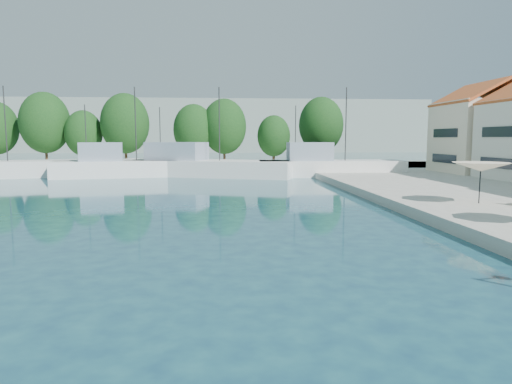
{
  "coord_description": "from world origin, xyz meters",
  "views": [
    {
      "loc": [
        -4.13,
        4.01,
        4.22
      ],
      "look_at": [
        -2.41,
        26.0,
        1.63
      ],
      "focal_mm": 32.0,
      "sensor_mm": 36.0,
      "label": 1
    }
  ],
  "objects": [
    {
      "name": "quay_far",
      "position": [
        -8.0,
        67.0,
        0.3
      ],
      "size": [
        90.0,
        16.0,
        0.6
      ],
      "primitive_type": "cube",
      "color": "#A5A195",
      "rests_on": "ground"
    },
    {
      "name": "hill_west",
      "position": [
        -30.0,
        160.0,
        8.0
      ],
      "size": [
        180.0,
        40.0,
        16.0
      ],
      "primitive_type": "cube",
      "color": "gray",
      "rests_on": "ground"
    },
    {
      "name": "hill_east",
      "position": [
        40.0,
        180.0,
        6.0
      ],
      "size": [
        140.0,
        40.0,
        12.0
      ],
      "primitive_type": "cube",
      "color": "gray",
      "rests_on": "ground"
    },
    {
      "name": "building_06",
      "position": [
        24.0,
        51.0,
        5.5
      ],
      "size": [
        9.0,
        8.8,
        10.2
      ],
      "color": "#F5E1C4",
      "rests_on": "quay_right"
    },
    {
      "name": "trawler_02",
      "position": [
        -15.2,
        54.93,
        1.07
      ],
      "size": [
        15.24,
        6.66,
        10.2
      ],
      "rotation": [
        0.0,
        0.0,
        0.2
      ],
      "color": "white",
      "rests_on": "ground"
    },
    {
      "name": "trawler_03",
      "position": [
        -6.65,
        55.72,
        1.07
      ],
      "size": [
        21.16,
        11.98,
        10.2
      ],
      "rotation": [
        0.0,
        0.0,
        -0.34
      ],
      "color": "white",
      "rests_on": "ground"
    },
    {
      "name": "trawler_04",
      "position": [
        7.72,
        53.98,
        1.07
      ],
      "size": [
        16.09,
        4.55,
        10.2
      ],
      "rotation": [
        0.0,
        0.0,
        -0.02
      ],
      "color": "white",
      "rests_on": "ground"
    },
    {
      "name": "tree_02",
      "position": [
        -28.45,
        70.12,
        6.4
      ],
      "size": [
        6.79,
        6.79,
        10.05
      ],
      "color": "#3F2B19",
      "rests_on": "quay_far"
    },
    {
      "name": "tree_03",
      "position": [
        -23.06,
        69.42,
        4.94
      ],
      "size": [
        5.08,
        5.08,
        7.52
      ],
      "color": "#3F2B19",
      "rests_on": "quay_far"
    },
    {
      "name": "tree_04",
      "position": [
        -17.24,
        68.86,
        6.28
      ],
      "size": [
        6.65,
        6.65,
        9.84
      ],
      "color": "#3F2B19",
      "rests_on": "quay_far"
    },
    {
      "name": "tree_05",
      "position": [
        -7.8,
        68.5,
        5.44
      ],
      "size": [
        5.67,
        5.67,
        8.39
      ],
      "color": "#3F2B19",
      "rests_on": "quay_far"
    },
    {
      "name": "tree_06",
      "position": [
        -3.56,
        68.7,
        5.9
      ],
      "size": [
        6.2,
        6.2,
        9.18
      ],
      "color": "#3F2B19",
      "rests_on": "quay_far"
    },
    {
      "name": "tree_07",
      "position": [
        3.41,
        68.46,
        4.57
      ],
      "size": [
        4.66,
        4.66,
        6.89
      ],
      "color": "#3F2B19",
      "rests_on": "quay_far"
    },
    {
      "name": "tree_08",
      "position": [
        10.85,
        71.53,
        6.24
      ],
      "size": [
        6.6,
        6.6,
        9.77
      ],
      "color": "#3F2B19",
      "rests_on": "quay_far"
    },
    {
      "name": "umbrella_cream",
      "position": [
        10.36,
        28.35,
        2.65
      ],
      "size": [
        3.2,
        3.2,
        2.3
      ],
      "color": "black",
      "rests_on": "quay_right"
    }
  ]
}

